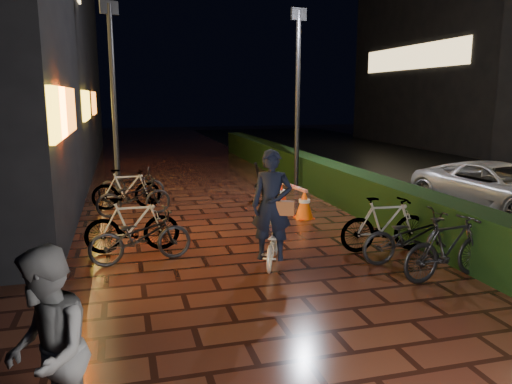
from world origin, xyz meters
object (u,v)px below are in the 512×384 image
object	(u,v)px
cart_assembly	(266,181)
bystander_person	(47,354)
traffic_barrier	(292,199)
van	(499,187)
cyclist	(272,223)

from	to	relation	value
cart_assembly	bystander_person	bearing A→B (deg)	-116.16
traffic_barrier	bystander_person	bearing A→B (deg)	-121.65
van	cyclist	bearing A→B (deg)	-171.52
bystander_person	cart_assembly	distance (m)	10.02
traffic_barrier	van	bearing A→B (deg)	-13.84
bystander_person	traffic_barrier	xyz separation A→B (m)	(4.70, 7.63, -0.52)
van	cyclist	distance (m)	7.12
van	cyclist	world-z (taller)	cyclist
bystander_person	van	size ratio (longest dim) A/B	0.40
bystander_person	van	bearing A→B (deg)	118.85
bystander_person	traffic_barrier	size ratio (longest dim) A/B	0.99
bystander_person	cyclist	bearing A→B (deg)	137.94
cyclist	cart_assembly	distance (m)	5.20
cyclist	cart_assembly	xyz separation A→B (m)	(1.34, 5.02, -0.16)
cyclist	cart_assembly	size ratio (longest dim) A/B	1.75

